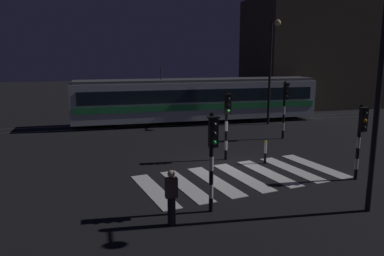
{
  "coord_description": "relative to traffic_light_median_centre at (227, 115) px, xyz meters",
  "views": [
    {
      "loc": [
        -5.76,
        -15.62,
        5.02
      ],
      "look_at": [
        -1.15,
        2.32,
        1.4
      ],
      "focal_mm": 35.36,
      "sensor_mm": 36.0,
      "label": 1
    }
  ],
  "objects": [
    {
      "name": "traffic_light_corner_near_right",
      "position": [
        4.14,
        -4.13,
        -0.15
      ],
      "size": [
        0.36,
        0.42,
        3.08
      ],
      "color": "black",
      "rests_on": "ground"
    },
    {
      "name": "crosswalk_zebra",
      "position": [
        -0.24,
        -2.64,
        -2.17
      ],
      "size": [
        8.98,
        5.33,
        0.02
      ],
      "color": "silver",
      "rests_on": "ground"
    },
    {
      "name": "traffic_light_corner_far_right",
      "position": [
        4.9,
        3.54,
        0.1
      ],
      "size": [
        0.36,
        0.42,
        3.45
      ],
      "color": "black",
      "rests_on": "ground"
    },
    {
      "name": "bollard_island_edge",
      "position": [
        1.55,
        -1.02,
        -1.62
      ],
      "size": [
        0.12,
        0.12,
        1.11
      ],
      "color": "black",
      "rests_on": "ground"
    },
    {
      "name": "rail_near",
      "position": [
        -0.24,
        9.4,
        -2.16
      ],
      "size": [
        80.0,
        0.12,
        0.03
      ],
      "primitive_type": "cube",
      "color": "#59595E",
      "rests_on": "ground"
    },
    {
      "name": "ground_plane",
      "position": [
        -0.24,
        -1.04,
        -2.18
      ],
      "size": [
        120.0,
        120.0,
        0.0
      ],
      "primitive_type": "plane",
      "color": "black"
    },
    {
      "name": "pedestrian_waiting_at_kerb",
      "position": [
        -3.96,
        -6.31,
        -1.3
      ],
      "size": [
        0.36,
        0.24,
        1.71
      ],
      "color": "black",
      "rests_on": "ground"
    },
    {
      "name": "tram",
      "position": [
        1.31,
        10.12,
        -0.43
      ],
      "size": [
        18.14,
        2.58,
        4.15
      ],
      "color": "silver",
      "rests_on": "ground"
    },
    {
      "name": "street_lamp_trackside_right",
      "position": [
        6.17,
        8.09,
        2.45
      ],
      "size": [
        0.44,
        1.21,
        7.33
      ],
      "color": "black",
      "rests_on": "ground"
    },
    {
      "name": "traffic_light_median_centre",
      "position": [
        0.0,
        0.0,
        0.0
      ],
      "size": [
        0.36,
        0.42,
        3.3
      ],
      "color": "black",
      "rests_on": "ground"
    },
    {
      "name": "traffic_light_kerb_mid_left",
      "position": [
        -2.53,
        -5.73,
        -0.04
      ],
      "size": [
        0.36,
        0.42,
        3.24
      ],
      "color": "black",
      "rests_on": "ground"
    },
    {
      "name": "rail_far",
      "position": [
        -0.24,
        10.84,
        -2.16
      ],
      "size": [
        80.0,
        0.12,
        0.03
      ],
      "primitive_type": "cube",
      "color": "#59595E",
      "rests_on": "ground"
    },
    {
      "name": "building_backdrop",
      "position": [
        16.95,
        16.88,
        2.93
      ],
      "size": [
        16.48,
        8.0,
        10.21
      ],
      "primitive_type": "cube",
      "color": "#42382D",
      "rests_on": "ground"
    }
  ]
}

